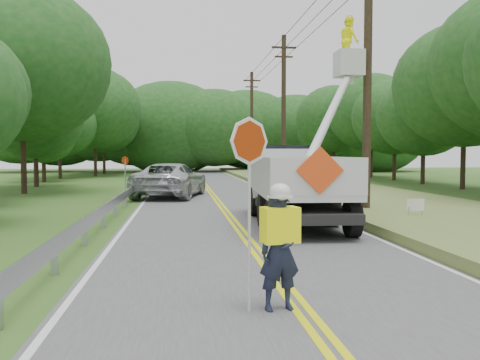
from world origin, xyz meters
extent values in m
plane|color=#2F5519|center=(0.00, 0.00, 0.00)|extent=(140.00, 140.00, 0.00)
cube|color=#4A4A4C|center=(0.00, 14.00, 0.01)|extent=(7.20, 96.00, 0.02)
cube|color=#E0E409|center=(-0.10, 14.00, 0.02)|extent=(0.12, 96.00, 0.00)
cube|color=#E0E409|center=(0.10, 14.00, 0.02)|extent=(0.12, 96.00, 0.00)
cube|color=silver|center=(-3.45, 14.00, 0.02)|extent=(0.12, 96.00, 0.00)
cube|color=silver|center=(3.45, 14.00, 0.02)|extent=(0.12, 96.00, 0.00)
cube|color=#9D9FA5|center=(-4.10, 1.00, 0.35)|extent=(0.12, 0.14, 0.70)
cube|color=#9D9FA5|center=(-4.10, 4.00, 0.35)|extent=(0.12, 0.14, 0.70)
cube|color=#9D9FA5|center=(-4.10, 7.00, 0.35)|extent=(0.12, 0.14, 0.70)
cube|color=#9D9FA5|center=(-4.10, 10.00, 0.35)|extent=(0.12, 0.14, 0.70)
cube|color=#9D9FA5|center=(-4.10, 13.00, 0.35)|extent=(0.12, 0.14, 0.70)
cube|color=#9D9FA5|center=(-4.10, 16.00, 0.35)|extent=(0.12, 0.14, 0.70)
cube|color=#9D9FA5|center=(-4.10, 19.00, 0.35)|extent=(0.12, 0.14, 0.70)
cube|color=#9D9FA5|center=(-4.10, 22.00, 0.35)|extent=(0.12, 0.14, 0.70)
cube|color=#9D9FA5|center=(-4.10, 25.00, 0.35)|extent=(0.12, 0.14, 0.70)
cube|color=#9D9FA5|center=(-4.10, 28.00, 0.35)|extent=(0.12, 0.14, 0.70)
cube|color=#9D9FA5|center=(-4.10, 31.00, 0.35)|extent=(0.12, 0.14, 0.70)
cube|color=#9D9FA5|center=(-4.10, 34.00, 0.35)|extent=(0.12, 0.14, 0.70)
cube|color=#9D9FA5|center=(-4.10, 37.00, 0.35)|extent=(0.12, 0.14, 0.70)
cube|color=#9D9FA5|center=(-4.00, 15.00, 0.60)|extent=(0.05, 48.00, 0.34)
cylinder|color=black|center=(5.00, 9.00, 5.00)|extent=(0.30, 0.30, 10.00)
cylinder|color=black|center=(5.00, 24.00, 5.00)|extent=(0.30, 0.30, 10.00)
cube|color=black|center=(5.00, 24.00, 9.20)|extent=(1.60, 0.12, 0.12)
cube|color=black|center=(5.00, 24.00, 8.60)|extent=(1.20, 0.10, 0.10)
cylinder|color=black|center=(5.00, 39.00, 5.00)|extent=(0.30, 0.30, 10.00)
cube|color=black|center=(5.00, 39.00, 9.20)|extent=(1.60, 0.12, 0.12)
cube|color=black|center=(5.00, 39.00, 8.60)|extent=(1.20, 0.10, 0.10)
cylinder|color=black|center=(4.30, 17.50, 9.10)|extent=(0.03, 43.00, 0.03)
cylinder|color=black|center=(5.00, 17.50, 9.10)|extent=(0.03, 43.00, 0.03)
cylinder|color=black|center=(5.70, 17.50, 9.10)|extent=(0.03, 43.00, 0.03)
cube|color=olive|center=(7.10, 14.00, 0.15)|extent=(7.00, 96.00, 0.30)
cylinder|color=#332319|center=(-10.59, 21.11, 2.13)|extent=(0.32, 0.32, 4.26)
ellipsoid|color=#174818|center=(-10.59, 21.11, 7.34)|extent=(9.95, 9.95, 8.76)
cylinder|color=#332319|center=(-11.56, 27.08, 1.38)|extent=(0.32, 0.32, 2.77)
ellipsoid|color=#174818|center=(-11.56, 27.08, 4.77)|extent=(6.46, 6.46, 5.69)
cylinder|color=#332319|center=(-12.70, 33.43, 1.09)|extent=(0.32, 0.32, 2.18)
ellipsoid|color=#174818|center=(-12.70, 33.43, 3.76)|extent=(5.09, 5.09, 4.48)
cylinder|color=#332319|center=(-12.70, 38.93, 1.44)|extent=(0.32, 0.32, 2.87)
ellipsoid|color=#174818|center=(-12.70, 38.93, 4.94)|extent=(6.70, 6.70, 5.90)
cylinder|color=#332319|center=(-10.28, 43.39, 1.98)|extent=(0.32, 0.32, 3.96)
ellipsoid|color=#174818|center=(-10.28, 43.39, 6.82)|extent=(9.23, 9.23, 8.13)
cylinder|color=#332319|center=(-10.30, 49.37, 1.70)|extent=(0.32, 0.32, 3.40)
ellipsoid|color=#174818|center=(-10.30, 49.37, 5.85)|extent=(7.92, 7.92, 6.97)
cylinder|color=#332319|center=(16.15, 21.53, 1.92)|extent=(0.32, 0.32, 3.84)
ellipsoid|color=#174818|center=(16.15, 21.53, 6.61)|extent=(8.96, 8.96, 7.88)
cylinder|color=#332319|center=(16.24, 27.06, 1.50)|extent=(0.32, 0.32, 2.99)
ellipsoid|color=#174818|center=(16.24, 27.06, 5.15)|extent=(6.98, 6.98, 6.14)
cylinder|color=#332319|center=(16.35, 32.39, 1.56)|extent=(0.32, 0.32, 3.13)
ellipsoid|color=#174818|center=(16.35, 32.39, 5.39)|extent=(7.30, 7.30, 6.42)
cylinder|color=#332319|center=(16.56, 38.21, 1.81)|extent=(0.32, 0.32, 3.62)
ellipsoid|color=#174818|center=(16.56, 38.21, 6.24)|extent=(8.46, 8.46, 7.44)
cylinder|color=#332319|center=(14.55, 43.77, 1.74)|extent=(0.32, 0.32, 3.47)
ellipsoid|color=#174818|center=(14.55, 43.77, 5.98)|extent=(8.10, 8.10, 7.13)
cylinder|color=#332319|center=(14.42, 46.66, 1.33)|extent=(0.32, 0.32, 2.66)
ellipsoid|color=#174818|center=(14.42, 46.66, 4.59)|extent=(6.21, 6.21, 5.47)
ellipsoid|color=#174818|center=(-21.00, 55.26, 5.50)|extent=(11.96, 8.97, 8.97)
ellipsoid|color=#174818|center=(-17.04, 57.94, 5.50)|extent=(12.79, 9.59, 9.59)
ellipsoid|color=#174818|center=(-12.14, 57.28, 5.50)|extent=(11.32, 8.49, 8.49)
ellipsoid|color=#174818|center=(-7.32, 56.41, 5.50)|extent=(12.75, 9.56, 9.56)
ellipsoid|color=#174818|center=(-2.99, 56.15, 5.50)|extent=(15.87, 11.90, 11.90)
ellipsoid|color=#174818|center=(2.46, 54.40, 5.50)|extent=(12.90, 9.68, 9.68)
ellipsoid|color=#174818|center=(7.06, 57.79, 5.50)|extent=(13.84, 10.38, 10.38)
ellipsoid|color=#174818|center=(13.51, 56.98, 5.50)|extent=(12.21, 9.16, 9.16)
ellipsoid|color=#174818|center=(17.44, 56.09, 5.50)|extent=(12.51, 9.38, 9.38)
ellipsoid|color=#174818|center=(22.13, 54.07, 5.50)|extent=(16.27, 12.20, 12.20)
imported|color=#191E33|center=(-0.32, -1.65, 0.87)|extent=(0.68, 0.51, 1.70)
cube|color=#F3F70A|center=(-0.32, -1.65, 1.25)|extent=(0.57, 0.41, 0.52)
ellipsoid|color=silver|center=(-0.32, -1.65, 1.73)|extent=(0.32, 0.32, 0.25)
cylinder|color=#B7B7B7|center=(-0.77, -1.68, 1.21)|extent=(0.04, 0.04, 2.38)
cylinder|color=#9B2A06|center=(-0.77, -1.68, 2.45)|extent=(0.59, 0.39, 0.68)
cylinder|color=black|center=(0.71, 4.46, 0.54)|extent=(0.38, 1.05, 1.04)
cylinder|color=black|center=(2.86, 4.35, 0.54)|extent=(0.38, 1.05, 1.04)
cylinder|color=black|center=(0.81, 6.62, 0.54)|extent=(0.38, 1.05, 1.04)
cylinder|color=black|center=(2.97, 6.51, 0.54)|extent=(0.38, 1.05, 1.04)
cylinder|color=black|center=(0.95, 9.31, 0.54)|extent=(0.38, 1.05, 1.04)
cylinder|color=black|center=(3.11, 9.20, 0.54)|extent=(0.38, 1.05, 1.04)
cube|color=black|center=(1.91, 6.88, 0.61)|extent=(2.61, 7.01, 0.27)
cube|color=silver|center=(1.87, 6.13, 1.15)|extent=(2.73, 5.08, 0.24)
cube|color=silver|center=(0.65, 6.19, 1.69)|extent=(0.32, 4.96, 0.97)
cube|color=silver|center=(3.09, 6.07, 1.69)|extent=(0.32, 4.96, 0.97)
cube|color=silver|center=(1.75, 3.67, 1.69)|extent=(2.48, 0.19, 0.97)
cube|color=silver|center=(2.06, 9.79, 1.48)|extent=(2.53, 2.17, 1.94)
cube|color=black|center=(2.07, 10.01, 2.18)|extent=(2.23, 1.51, 0.81)
cube|color=silver|center=(1.81, 4.94, 1.69)|extent=(1.02, 1.02, 0.86)
cube|color=silver|center=(4.30, 9.00, 5.50)|extent=(0.92, 0.92, 0.92)
imported|color=#F3F70A|center=(4.30, 9.00, 6.34)|extent=(0.62, 0.80, 1.65)
cube|color=#EA4716|center=(1.74, 3.60, 1.85)|extent=(1.22, 0.10, 1.22)
imported|color=silver|center=(-2.26, 17.83, 0.90)|extent=(4.23, 6.84, 1.77)
imported|color=#3C4145|center=(-2.06, 26.50, 0.74)|extent=(3.86, 5.36, 1.44)
cylinder|color=#9D9FA5|center=(-4.69, 18.68, 1.00)|extent=(0.06, 0.06, 2.00)
cylinder|color=#9B2A06|center=(-4.69, 18.68, 1.91)|extent=(0.37, 0.31, 0.45)
cube|color=white|center=(5.82, 6.76, 0.62)|extent=(0.56, 0.11, 0.39)
cylinder|color=#9D9FA5|center=(5.59, 6.76, 0.28)|extent=(0.02, 0.02, 0.56)
cylinder|color=#9D9FA5|center=(6.04, 6.76, 0.28)|extent=(0.02, 0.02, 0.56)
camera|label=1|loc=(-1.73, -8.72, 2.28)|focal=37.76mm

